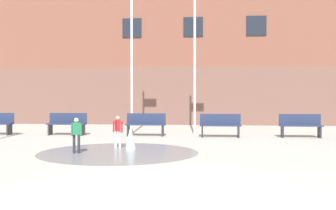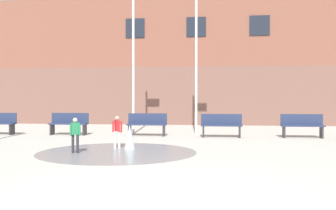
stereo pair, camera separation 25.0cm
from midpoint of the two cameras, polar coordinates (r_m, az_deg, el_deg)
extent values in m
plane|color=#B2ADA3|center=(6.32, -3.35, -13.06)|extent=(100.00, 100.00, 0.00)
cube|color=brown|center=(25.24, 3.64, 1.30)|extent=(36.00, 6.00, 3.32)
cube|color=brown|center=(25.53, 3.65, 9.60)|extent=(36.00, 6.00, 4.05)
cube|color=#1E232D|center=(23.00, -5.56, 11.06)|extent=(1.10, 0.06, 1.10)
cube|color=#1E232D|center=(22.59, 3.35, 11.25)|extent=(1.10, 0.06, 1.10)
cube|color=#1E232D|center=(22.70, 12.38, 11.17)|extent=(1.10, 0.06, 1.10)
cylinder|color=gray|center=(11.28, -7.80, -6.80)|extent=(4.50, 4.50, 0.01)
cone|color=silver|center=(11.87, -6.06, -4.65)|extent=(0.32, 0.32, 0.73)
cube|color=#28282D|center=(17.58, -22.41, -3.35)|extent=(0.06, 0.40, 0.44)
cube|color=#28282D|center=(17.04, -17.13, -3.45)|extent=(0.06, 0.40, 0.44)
cube|color=#28282D|center=(16.55, -12.66, -3.56)|extent=(0.06, 0.40, 0.44)
cube|color=#232D4C|center=(16.77, -14.93, -2.68)|extent=(1.60, 0.44, 0.05)
cube|color=#232D4C|center=(16.94, -14.69, -1.84)|extent=(1.60, 0.04, 0.42)
cube|color=#28282D|center=(16.02, -6.21, -3.70)|extent=(0.06, 0.40, 0.44)
cube|color=#28282D|center=(15.79, -1.23, -3.76)|extent=(0.06, 0.40, 0.44)
cube|color=#232D4C|center=(15.87, -3.74, -2.85)|extent=(1.60, 0.44, 0.05)
cube|color=#232D4C|center=(16.06, -3.62, -1.96)|extent=(1.60, 0.04, 0.42)
cube|color=#28282D|center=(15.46, 4.54, -3.86)|extent=(0.06, 0.40, 0.44)
cube|color=#28282D|center=(15.49, 9.73, -3.87)|extent=(0.06, 0.40, 0.44)
cube|color=#232D4C|center=(15.44, 7.14, -2.96)|extent=(1.60, 0.44, 0.05)
cube|color=#232D4C|center=(15.63, 7.13, -2.05)|extent=(1.60, 0.04, 0.42)
cube|color=#28282D|center=(15.88, 15.82, -3.77)|extent=(0.06, 0.40, 0.44)
cube|color=#28282D|center=(16.18, 20.72, -3.71)|extent=(0.06, 0.40, 0.44)
cube|color=#232D4C|center=(16.00, 18.30, -2.87)|extent=(1.60, 0.44, 0.05)
cube|color=#232D4C|center=(16.18, 18.15, -1.99)|extent=(1.60, 0.04, 0.42)
cylinder|color=#28282D|center=(11.27, -14.10, -5.51)|extent=(0.07, 0.07, 0.52)
cylinder|color=#28282D|center=(11.23, -13.44, -5.54)|extent=(0.07, 0.07, 0.52)
cube|color=#237547|center=(11.21, -13.78, -3.35)|extent=(0.24, 0.22, 0.33)
sphere|color=beige|center=(11.19, -13.79, -2.16)|extent=(0.13, 0.13, 0.13)
cylinder|color=#237547|center=(11.26, -14.41, -3.51)|extent=(0.05, 0.05, 0.34)
cylinder|color=#237547|center=(11.17, -13.15, -3.54)|extent=(0.05, 0.05, 0.34)
cylinder|color=silver|center=(12.19, -8.19, -5.00)|extent=(0.07, 0.07, 0.52)
cylinder|color=silver|center=(12.16, -7.56, -5.01)|extent=(0.07, 0.07, 0.52)
cube|color=red|center=(12.14, -7.88, -3.00)|extent=(0.21, 0.24, 0.33)
sphere|color=tan|center=(12.13, -7.89, -1.90)|extent=(0.13, 0.13, 0.13)
cylinder|color=red|center=(12.17, -8.48, -3.15)|extent=(0.05, 0.05, 0.34)
cylinder|color=red|center=(12.11, -7.28, -3.17)|extent=(0.05, 0.05, 0.34)
cylinder|color=silver|center=(17.07, -5.72, 8.74)|extent=(0.10, 0.10, 7.66)
cylinder|color=silver|center=(16.73, 3.47, 8.47)|extent=(0.10, 0.10, 7.41)
camera|label=1|loc=(0.12, -90.54, -0.01)|focal=42.00mm
camera|label=2|loc=(0.12, 89.46, 0.01)|focal=42.00mm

